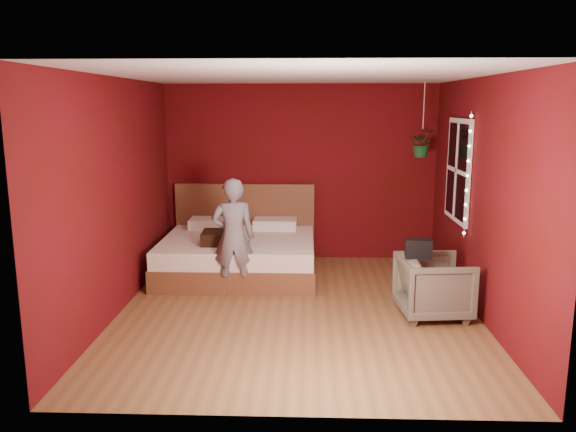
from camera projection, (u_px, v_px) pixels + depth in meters
name	position (u px, v px, depth m)	size (l,w,h in m)	color
floor	(297.00, 309.00, 6.41)	(4.50, 4.50, 0.00)	brown
room_walls	(298.00, 163.00, 6.08)	(4.04, 4.54, 2.62)	#5D0915
window	(458.00, 170.00, 6.93)	(0.05, 0.97, 1.27)	white
fairy_lights	(468.00, 176.00, 6.42)	(0.04, 0.04, 1.45)	silver
bed	(240.00, 252.00, 7.77)	(2.08, 1.76, 1.14)	brown
person	(233.00, 237.00, 6.79)	(0.53, 0.35, 1.45)	slate
armchair	(434.00, 286.00, 6.15)	(0.73, 0.75, 0.68)	#645F4F
handbag	(418.00, 248.00, 6.03)	(0.28, 0.14, 0.20)	black
throw_pillow	(220.00, 237.00, 7.31)	(0.45, 0.45, 0.16)	#311C10
hanging_plant	(422.00, 143.00, 7.57)	(0.36, 0.32, 1.00)	silver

